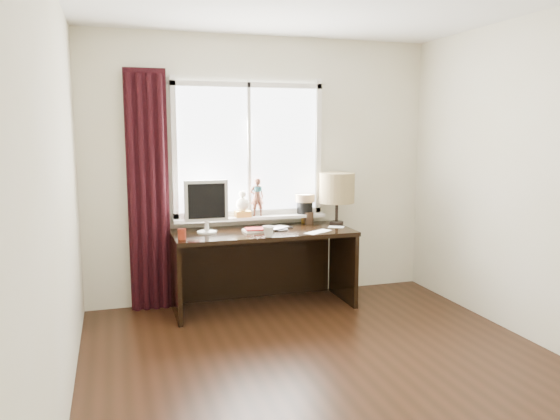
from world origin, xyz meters
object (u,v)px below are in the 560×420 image
object	(u,v)px
desk	(261,254)
laptop	(274,229)
table_lamp	(337,189)
red_cup	(182,234)
mug	(268,231)
monitor	(206,203)

from	to	relation	value
desk	laptop	bearing A→B (deg)	-43.34
desk	table_lamp	size ratio (longest dim) A/B	3.27
red_cup	mug	bearing A→B (deg)	-8.54
mug	table_lamp	size ratio (longest dim) A/B	0.20
desk	mug	bearing A→B (deg)	-94.85
laptop	table_lamp	world-z (taller)	table_lamp
red_cup	laptop	bearing A→B (deg)	11.73
monitor	table_lamp	size ratio (longest dim) A/B	0.94
laptop	red_cup	xyz separation A→B (m)	(-0.89, -0.18, 0.03)
red_cup	monitor	world-z (taller)	monitor
table_lamp	desk	bearing A→B (deg)	-178.62
laptop	table_lamp	xyz separation A→B (m)	(0.70, 0.12, 0.35)
laptop	red_cup	bearing A→B (deg)	160.38
table_lamp	monitor	bearing A→B (deg)	-176.97
monitor	red_cup	bearing A→B (deg)	-137.83
table_lamp	laptop	bearing A→B (deg)	-170.34
mug	table_lamp	world-z (taller)	table_lamp
red_cup	desk	bearing A→B (deg)	19.87
desk	table_lamp	bearing A→B (deg)	1.38
laptop	table_lamp	bearing A→B (deg)	-21.69
laptop	mug	xyz separation A→B (m)	(-0.14, -0.30, 0.04)
monitor	table_lamp	distance (m)	1.33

